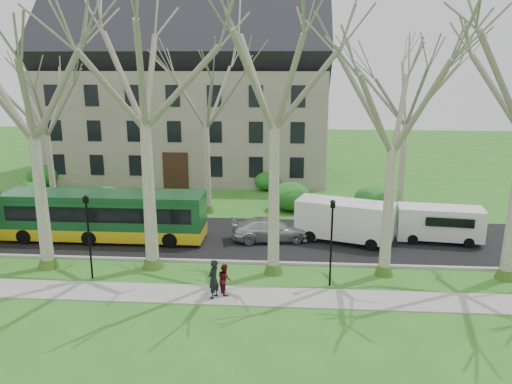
# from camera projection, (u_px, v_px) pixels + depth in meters

# --- Properties ---
(ground) EXTENTS (120.00, 120.00, 0.00)m
(ground) POSITION_uv_depth(u_px,v_px,m) (212.00, 274.00, 25.95)
(ground) COLOR #2D7120
(ground) RESTS_ON ground
(sidewalk) EXTENTS (70.00, 2.00, 0.06)m
(sidewalk) POSITION_uv_depth(u_px,v_px,m) (204.00, 295.00, 23.53)
(sidewalk) COLOR gray
(sidewalk) RESTS_ON ground
(road) EXTENTS (80.00, 8.00, 0.06)m
(road) POSITION_uv_depth(u_px,v_px,m) (226.00, 238.00, 31.26)
(road) COLOR black
(road) RESTS_ON ground
(curb) EXTENTS (80.00, 0.25, 0.14)m
(curb) POSITION_uv_depth(u_px,v_px,m) (216.00, 261.00, 27.39)
(curb) COLOR #A5A39E
(curb) RESTS_ON ground
(building) EXTENTS (26.50, 12.20, 16.00)m
(building) POSITION_uv_depth(u_px,v_px,m) (187.00, 91.00, 47.54)
(building) COLOR gray
(building) RESTS_ON ground
(tree_row_verge) EXTENTS (49.00, 7.00, 14.00)m
(tree_row_verge) POSITION_uv_depth(u_px,v_px,m) (210.00, 139.00, 24.50)
(tree_row_verge) COLOR gray
(tree_row_verge) RESTS_ON ground
(tree_row_far) EXTENTS (33.00, 7.00, 12.00)m
(tree_row_far) POSITION_uv_depth(u_px,v_px,m) (216.00, 131.00, 35.18)
(tree_row_far) COLOR gray
(tree_row_far) RESTS_ON ground
(lamp_row) EXTENTS (36.22, 0.22, 4.30)m
(lamp_row) POSITION_uv_depth(u_px,v_px,m) (208.00, 233.00, 24.35)
(lamp_row) COLOR black
(lamp_row) RESTS_ON ground
(hedges) EXTENTS (30.60, 8.60, 2.00)m
(hedges) POSITION_uv_depth(u_px,v_px,m) (181.00, 189.00, 39.55)
(hedges) COLOR #17511B
(hedges) RESTS_ON ground
(bus_follow) EXTENTS (12.21, 2.54, 3.05)m
(bus_follow) POSITION_uv_depth(u_px,v_px,m) (105.00, 215.00, 30.54)
(bus_follow) COLOR #134423
(bus_follow) RESTS_ON road
(sedan) EXTENTS (5.00, 2.65, 1.38)m
(sedan) POSITION_uv_depth(u_px,v_px,m) (270.00, 229.00, 30.61)
(sedan) COLOR #B3B3B8
(sedan) RESTS_ON road
(van_a) EXTENTS (6.12, 3.81, 2.51)m
(van_a) POSITION_uv_depth(u_px,v_px,m) (344.00, 222.00, 30.25)
(van_a) COLOR silver
(van_a) RESTS_ON road
(van_b) EXTENTS (5.15, 2.37, 2.17)m
(van_b) POSITION_uv_depth(u_px,v_px,m) (439.00, 224.00, 30.24)
(van_b) COLOR silver
(van_b) RESTS_ON road
(pedestrian_a) EXTENTS (0.68, 0.80, 1.85)m
(pedestrian_a) POSITION_uv_depth(u_px,v_px,m) (213.00, 279.00, 22.95)
(pedestrian_a) COLOR black
(pedestrian_a) RESTS_ON sidewalk
(pedestrian_b) EXTENTS (0.85, 0.91, 1.49)m
(pedestrian_b) POSITION_uv_depth(u_px,v_px,m) (225.00, 279.00, 23.39)
(pedestrian_b) COLOR #521218
(pedestrian_b) RESTS_ON sidewalk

